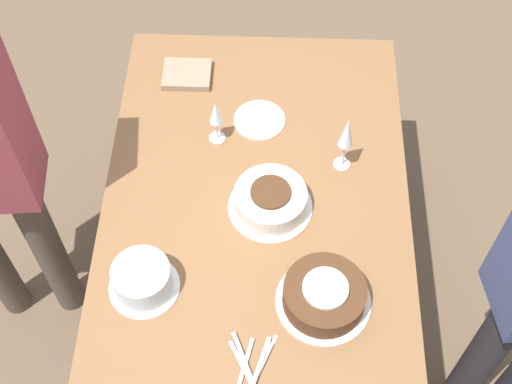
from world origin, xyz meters
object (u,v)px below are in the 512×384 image
cake_front_chocolate (324,295)px  cake_back_decorated (142,279)px  wine_glass_far (216,115)px  cake_center_white (270,200)px  wine_glass_near (347,134)px

cake_front_chocolate → cake_back_decorated: (0.03, 0.54, 0.01)m
cake_back_decorated → wine_glass_far: 0.61m
cake_front_chocolate → cake_back_decorated: 0.54m
cake_center_white → wine_glass_near: (0.18, -0.24, 0.12)m
wine_glass_near → wine_glass_far: bearing=77.2°
cake_center_white → wine_glass_near: 0.32m
cake_back_decorated → cake_front_chocolate: bearing=-93.0°
cake_center_white → wine_glass_far: size_ratio=1.49×
cake_front_chocolate → wine_glass_far: 0.71m
wine_glass_near → wine_glass_far: size_ratio=1.28×
cake_center_white → cake_back_decorated: size_ratio=1.27×
cake_front_chocolate → cake_back_decorated: bearing=87.0°
cake_back_decorated → wine_glass_near: 0.78m
cake_center_white → cake_back_decorated: cake_back_decorated is taller
cake_front_chocolate → wine_glass_far: size_ratio=1.55×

